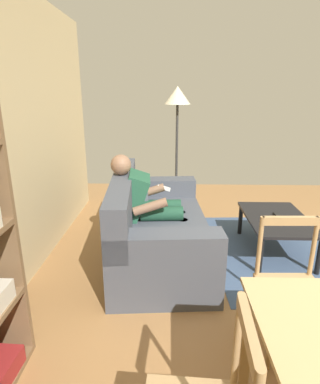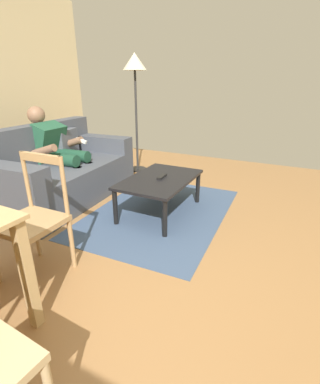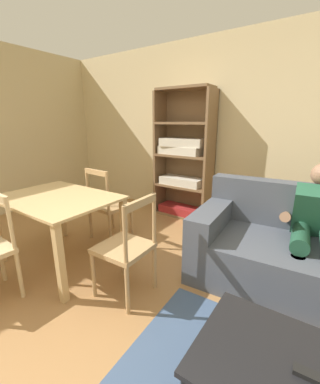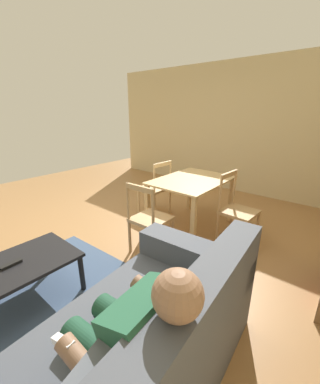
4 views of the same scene
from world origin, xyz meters
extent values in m
cube|color=#474C56|center=(1.24, 1.57, 0.22)|extent=(1.93, 1.10, 0.44)
cube|color=#474C56|center=(1.21, 1.95, 0.67)|extent=(1.88, 0.33, 0.46)
cube|color=#474C56|center=(0.42, 1.51, 0.55)|extent=(0.31, 0.98, 0.22)
cube|color=#474C56|center=(2.05, 1.63, 0.55)|extent=(0.31, 0.98, 0.22)
cube|color=#545A64|center=(1.58, 1.82, 0.62)|extent=(0.42, 0.23, 0.36)
cube|color=#23563D|center=(1.30, 1.85, 0.67)|extent=(0.42, 0.39, 0.53)
sphere|color=#8C664C|center=(1.30, 1.97, 1.01)|extent=(0.21, 0.21, 0.21)
cylinder|color=#1C4530|center=(1.21, 1.55, 0.51)|extent=(0.18, 0.45, 0.15)
cylinder|color=#8C664C|center=(1.23, 1.33, 0.22)|extent=(0.11, 0.11, 0.44)
cube|color=black|center=(1.24, 1.25, 0.04)|extent=(0.12, 0.25, 0.08)
cylinder|color=#1C4530|center=(1.43, 1.57, 0.51)|extent=(0.18, 0.45, 0.15)
cylinder|color=#8C664C|center=(1.45, 1.35, 0.22)|extent=(0.11, 0.11, 0.44)
cube|color=black|center=(1.46, 1.27, 0.04)|extent=(0.12, 0.25, 0.08)
cylinder|color=#8C664C|center=(1.07, 1.66, 0.64)|extent=(0.11, 0.36, 0.19)
cylinder|color=#8C664C|center=(1.57, 1.70, 0.64)|extent=(0.11, 0.36, 0.19)
cube|color=white|center=(1.58, 1.54, 0.68)|extent=(0.05, 0.16, 0.08)
cube|color=black|center=(1.38, 0.30, 0.40)|extent=(1.00, 0.65, 0.03)
cylinder|color=black|center=(0.92, 0.01, 0.19)|extent=(0.05, 0.05, 0.38)
cylinder|color=black|center=(1.84, 0.01, 0.19)|extent=(0.05, 0.05, 0.38)
cylinder|color=black|center=(0.92, 0.58, 0.19)|extent=(0.05, 0.05, 0.38)
cylinder|color=black|center=(1.84, 0.58, 0.19)|extent=(0.05, 0.05, 0.38)
cube|color=black|center=(1.40, 0.28, 0.42)|extent=(0.17, 0.06, 0.02)
cube|color=tan|center=(-0.38, 1.03, 0.36)|extent=(0.06, 0.06, 0.72)
cylinder|color=tan|center=(-0.75, 1.18, 0.68)|extent=(0.03, 0.03, 0.50)
cube|color=tan|center=(-0.94, 1.19, 0.91)|extent=(0.38, 0.06, 0.06)
cube|color=tan|center=(-0.03, 0.64, 0.44)|extent=(0.43, 0.43, 0.04)
cylinder|color=tan|center=(-0.22, 0.83, 0.22)|extent=(0.04, 0.04, 0.44)
cylinder|color=tan|center=(0.16, 0.84, 0.22)|extent=(0.04, 0.04, 0.44)
cylinder|color=tan|center=(0.17, 0.46, 0.22)|extent=(0.04, 0.04, 0.44)
cylinder|color=tan|center=(0.16, 0.84, 0.68)|extent=(0.03, 0.03, 0.47)
cylinder|color=tan|center=(0.17, 0.46, 0.68)|extent=(0.03, 0.03, 0.47)
cube|color=tan|center=(0.16, 0.65, 0.88)|extent=(0.05, 0.38, 0.06)
cube|color=#3D5170|center=(1.38, 0.30, 0.00)|extent=(2.05, 1.48, 0.01)
cylinder|color=black|center=(2.68, 1.37, 0.01)|extent=(0.28, 0.28, 0.03)
cylinder|color=#333333|center=(2.68, 1.37, 0.77)|extent=(0.04, 0.04, 1.55)
cone|color=beige|center=(2.68, 1.37, 1.67)|extent=(0.36, 0.36, 0.24)
camera|label=1|loc=(-1.89, 1.48, 1.73)|focal=29.94mm
camera|label=2|loc=(-1.21, -1.01, 1.40)|focal=26.25mm
camera|label=3|loc=(1.30, -0.75, 1.48)|focal=23.00mm
camera|label=4|loc=(1.91, 2.39, 1.69)|focal=22.13mm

